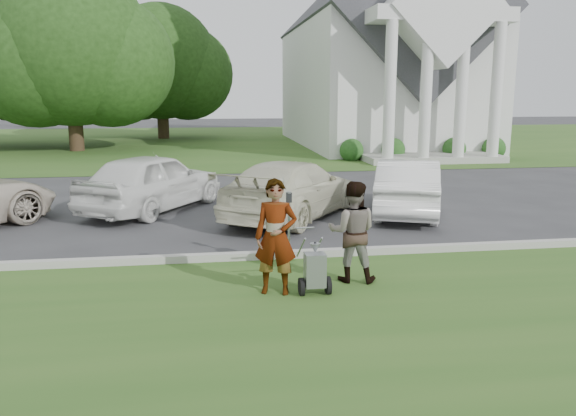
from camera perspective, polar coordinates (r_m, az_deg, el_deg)
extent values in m
plane|color=#333335|center=(10.00, -1.45, -6.12)|extent=(120.00, 120.00, 0.00)
cube|color=#2E541D|center=(7.22, 1.47, -13.26)|extent=(80.00, 7.00, 0.01)
cube|color=#2E541D|center=(36.60, -6.53, 6.76)|extent=(80.00, 30.00, 0.01)
cube|color=#9E9E93|center=(10.50, -1.81, -4.83)|extent=(80.00, 0.18, 0.15)
cube|color=white|center=(34.96, 8.76, 12.21)|extent=(9.00, 16.00, 7.00)
cube|color=#38383D|center=(35.18, 8.94, 17.92)|extent=(9.19, 17.00, 9.19)
cube|color=#9E9E93|center=(26.44, 14.34, 4.95)|extent=(6.20, 2.60, 0.30)
cylinder|color=white|center=(24.51, 10.30, 11.31)|extent=(0.50, 0.50, 6.00)
cylinder|color=white|center=(25.06, 13.84, 11.17)|extent=(0.50, 0.50, 6.00)
cylinder|color=white|center=(25.70, 17.21, 10.99)|extent=(0.50, 0.50, 6.00)
cylinder|color=white|center=(26.42, 20.40, 10.79)|extent=(0.50, 0.50, 6.00)
cube|color=white|center=(26.30, 15.22, 18.32)|extent=(6.20, 2.00, 0.60)
cube|color=white|center=(26.34, 15.26, 18.97)|extent=(5.09, 2.20, 5.09)
sphere|color=#1E4C19|center=(26.14, 6.48, 5.83)|extent=(1.10, 1.10, 1.10)
sphere|color=#1E4C19|center=(26.72, 10.65, 5.83)|extent=(1.10, 1.10, 1.10)
sphere|color=#1E4C19|center=(27.83, 16.54, 5.77)|extent=(1.10, 1.10, 1.10)
sphere|color=#1E4C19|center=(28.73, 20.18, 5.71)|extent=(1.10, 1.10, 1.10)
cylinder|color=#332316|center=(32.24, -20.81, 8.28)|extent=(0.76, 0.76, 3.20)
sphere|color=#1D3A11|center=(32.30, -21.32, 15.21)|extent=(8.40, 8.40, 8.40)
sphere|color=#1D3A11|center=(32.19, -17.71, 13.96)|extent=(6.89, 6.89, 6.89)
sphere|color=#1D3A11|center=(32.37, -24.34, 13.85)|extent=(7.22, 7.22, 7.22)
sphere|color=#1D3A11|center=(36.47, -26.31, 13.84)|extent=(7.54, 7.54, 7.54)
cylinder|color=#332316|center=(39.59, -12.59, 9.08)|extent=(0.76, 0.76, 3.00)
sphere|color=#1D3A11|center=(39.62, -12.83, 14.27)|extent=(7.60, 7.60, 7.60)
sphere|color=#1D3A11|center=(39.80, -10.22, 13.27)|extent=(6.23, 6.23, 6.23)
sphere|color=#1D3A11|center=(39.43, -15.08, 13.35)|extent=(6.54, 6.54, 6.54)
cylinder|color=black|center=(8.64, 1.38, -8.01)|extent=(0.07, 0.28, 0.28)
cylinder|color=black|center=(8.73, 4.08, -7.85)|extent=(0.07, 0.28, 0.28)
cylinder|color=#2D2D33|center=(8.68, 2.74, -7.93)|extent=(0.47, 0.04, 0.03)
cube|color=gray|center=(8.60, 2.76, -6.30)|extent=(0.32, 0.26, 0.52)
cone|color=gray|center=(8.50, 2.78, -4.09)|extent=(0.16, 0.16, 0.15)
cylinder|color=#2D2D33|center=(8.48, 2.78, -3.60)|extent=(0.04, 0.04, 0.06)
cylinder|color=gray|center=(8.93, 1.33, -4.05)|extent=(0.04, 0.70, 0.50)
cylinder|color=gray|center=(8.98, 2.99, -3.97)|extent=(0.04, 0.70, 0.50)
cylinder|color=gray|center=(9.22, 1.75, -2.02)|extent=(0.30, 0.03, 0.03)
imported|color=#999999|center=(8.52, -1.24, -3.06)|extent=(0.73, 0.58, 1.78)
imported|color=#999999|center=(9.16, 6.56, -2.49)|extent=(0.94, 0.81, 1.65)
cylinder|color=gray|center=(9.96, 0.09, -2.67)|extent=(0.04, 0.04, 1.17)
cube|color=#2D2D33|center=(9.82, 0.09, 1.09)|extent=(0.10, 0.07, 0.18)
cylinder|color=gray|center=(9.81, 0.09, 1.59)|extent=(0.09, 0.09, 0.03)
imported|color=white|center=(15.12, -13.60, 2.64)|extent=(3.95, 4.81, 1.55)
imported|color=beige|center=(13.89, 0.39, 1.93)|extent=(4.40, 5.17, 1.42)
imported|color=white|center=(14.66, 12.05, 2.14)|extent=(2.89, 4.50, 1.40)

